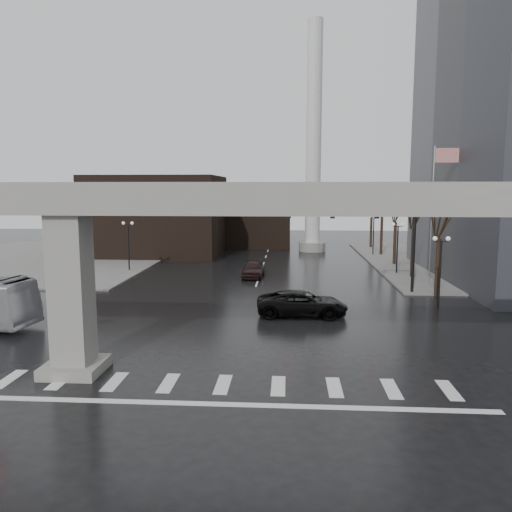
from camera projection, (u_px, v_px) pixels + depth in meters
The scene contains 22 objects.
ground at pixel (226, 376), 22.61m from camera, with size 160.00×160.00×0.00m, color black.
sidewalk_ne at pixel (493, 263), 56.52m from camera, with size 28.00×36.00×0.15m, color slate.
sidewalk_nw at pixel (48, 259), 59.87m from camera, with size 28.00×36.00×0.15m, color slate.
elevated_guideway at pixel (254, 225), 21.60m from camera, with size 48.00×2.60×8.70m.
building_far_left at pixel (159, 215), 64.37m from camera, with size 16.00×14.00×10.00m, color black.
building_far_mid at pixel (256, 219), 73.62m from camera, with size 10.00×10.00×8.00m, color black.
smokestack at pixel (314, 151), 65.91m from camera, with size 3.60×3.60×30.00m.
signal_mast_arm at pixel (366, 221), 39.83m from camera, with size 12.12×0.43×8.00m.
flagpole_assembly at pixel (436, 199), 42.36m from camera, with size 2.06×0.12×12.00m.
lamp_right_0 at pixel (441, 259), 35.11m from camera, with size 1.22×0.32×5.11m.
lamp_right_1 at pixel (398, 239), 48.96m from camera, with size 1.22×0.32×5.11m.
lamp_right_2 at pixel (374, 228), 62.80m from camera, with size 1.22×0.32×5.11m.
lamp_left_0 at pixel (68, 256), 36.86m from camera, with size 1.22×0.32×5.11m.
lamp_left_1 at pixel (128, 238), 50.70m from camera, with size 1.22×0.32×5.11m.
lamp_left_2 at pixel (163, 227), 64.54m from camera, with size 1.22×0.32×5.11m.
tree_right_0 at pixel (438, 261), 39.11m from camera, with size 1.09×1.58×7.50m.
tree_right_1 at pixel (413, 248), 47.01m from camera, with size 1.09×1.61×7.67m.
tree_right_2 at pixel (395, 239), 54.91m from camera, with size 1.10×1.63×7.85m.
tree_right_3 at pixel (382, 232), 62.81m from camera, with size 1.11×1.66×8.02m.
tree_right_4 at pixel (371, 227), 70.72m from camera, with size 1.12×1.69×8.19m.
pickup_truck at pixel (302, 304), 33.17m from camera, with size 2.77×6.00×1.67m, color black.
far_car at pixel (253, 269), 47.73m from camera, with size 1.88×4.68×1.59m, color black.
Camera 1 is at (2.78, -21.54, 8.44)m, focal length 35.00 mm.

